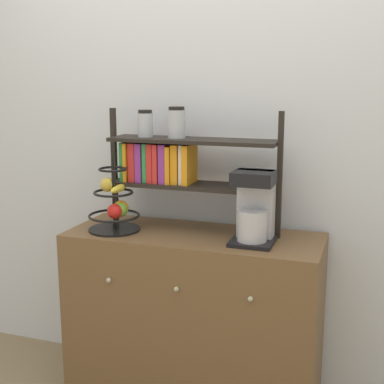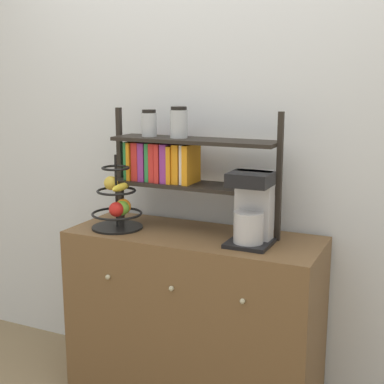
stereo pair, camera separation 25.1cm
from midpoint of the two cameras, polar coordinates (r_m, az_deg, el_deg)
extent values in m
cube|color=silver|center=(2.73, 5.29, 6.03)|extent=(7.00, 0.05, 2.60)
cube|color=brown|center=(2.71, 2.90, -13.25)|extent=(1.22, 0.47, 0.85)
sphere|color=#B2AD8C|center=(2.55, -6.18, -9.06)|extent=(0.02, 0.02, 0.02)
sphere|color=#B2AD8C|center=(2.41, 0.80, -10.31)|extent=(0.02, 0.02, 0.02)
sphere|color=#B2AD8C|center=(2.30, 8.59, -11.51)|extent=(0.02, 0.02, 0.02)
cube|color=black|center=(2.42, 9.14, -5.45)|extent=(0.19, 0.20, 0.02)
cube|color=#B7B7BC|center=(2.42, 9.63, -1.36)|extent=(0.16, 0.08, 0.31)
cylinder|color=#B7B7BC|center=(2.38, 9.08, -3.77)|extent=(0.13, 0.13, 0.14)
cube|color=black|center=(2.34, 9.31, 1.32)|extent=(0.18, 0.16, 0.06)
cylinder|color=black|center=(2.67, -5.32, -3.79)|extent=(0.25, 0.25, 0.01)
cylinder|color=black|center=(2.62, -5.39, 0.09)|extent=(0.01, 0.01, 0.36)
torus|color=black|center=(2.65, -5.34, -2.34)|extent=(0.25, 0.25, 0.01)
torus|color=black|center=(2.62, -5.39, 0.09)|extent=(0.19, 0.19, 0.01)
torus|color=black|center=(2.60, -5.44, 2.56)|extent=(0.14, 0.14, 0.01)
sphere|color=red|center=(2.58, -5.34, -1.89)|extent=(0.07, 0.07, 0.07)
sphere|color=#6BAD33|center=(2.61, -4.77, -1.75)|extent=(0.07, 0.07, 0.07)
sphere|color=orange|center=(2.63, -4.65, -1.59)|extent=(0.08, 0.08, 0.08)
ellipsoid|color=yellow|center=(2.60, -4.84, 0.49)|extent=(0.04, 0.15, 0.04)
sphere|color=gold|center=(2.64, -5.97, 0.92)|extent=(0.07, 0.07, 0.07)
cube|color=black|center=(2.75, -5.11, 2.83)|extent=(0.02, 0.02, 0.59)
cube|color=black|center=(2.44, 12.20, 1.50)|extent=(0.02, 0.02, 0.59)
cube|color=black|center=(2.58, 3.03, 0.69)|extent=(0.81, 0.20, 0.02)
cube|color=black|center=(2.54, 3.08, 5.49)|extent=(0.81, 0.20, 0.02)
cube|color=#2D8C47|center=(2.71, -3.82, 3.43)|extent=(0.02, 0.13, 0.19)
cube|color=orange|center=(2.70, -3.39, 3.40)|extent=(0.02, 0.16, 0.19)
cube|color=red|center=(2.68, -2.80, 3.36)|extent=(0.03, 0.14, 0.19)
cube|color=#8C338C|center=(2.66, -2.10, 3.32)|extent=(0.03, 0.15, 0.19)
cube|color=#2D8C47|center=(2.65, -1.50, 3.28)|extent=(0.02, 0.14, 0.19)
cube|color=red|center=(2.64, -0.96, 3.24)|extent=(0.03, 0.14, 0.19)
cube|color=red|center=(2.62, -0.33, 3.20)|extent=(0.02, 0.16, 0.19)
cube|color=#8C338C|center=(2.61, 0.35, 3.15)|extent=(0.03, 0.15, 0.19)
cube|color=orange|center=(2.60, 0.94, 3.02)|extent=(0.02, 0.16, 0.18)
cube|color=orange|center=(2.59, 1.56, 3.07)|extent=(0.03, 0.14, 0.19)
cube|color=white|center=(2.57, 2.18, 3.02)|extent=(0.02, 0.13, 0.19)
cube|color=orange|center=(2.56, 2.73, 2.98)|extent=(0.03, 0.16, 0.19)
cylinder|color=#ADB2B7|center=(2.64, -1.87, 7.17)|extent=(0.08, 0.08, 0.12)
cylinder|color=black|center=(2.63, -1.88, 8.60)|extent=(0.07, 0.07, 0.02)
cylinder|color=#ADB2B7|center=(2.57, 1.40, 7.25)|extent=(0.08, 0.08, 0.13)
cylinder|color=black|center=(2.56, 1.41, 8.92)|extent=(0.08, 0.08, 0.02)
camera|label=1|loc=(0.13, -87.14, 0.60)|focal=50.00mm
camera|label=2|loc=(0.13, 92.86, -0.60)|focal=50.00mm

